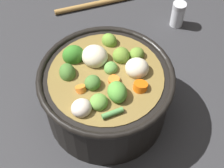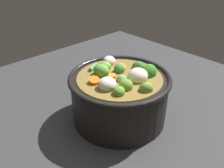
{
  "view_description": "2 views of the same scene",
  "coord_description": "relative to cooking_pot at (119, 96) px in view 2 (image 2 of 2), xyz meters",
  "views": [
    {
      "loc": [
        0.38,
        0.04,
        0.63
      ],
      "look_at": [
        0.02,
        0.01,
        0.12
      ],
      "focal_mm": 53.32,
      "sensor_mm": 36.0,
      "label": 1
    },
    {
      "loc": [
        -0.38,
        0.38,
        0.42
      ],
      "look_at": [
        0.01,
        0.02,
        0.11
      ],
      "focal_mm": 38.42,
      "sensor_mm": 36.0,
      "label": 2
    }
  ],
  "objects": [
    {
      "name": "cooking_pot",
      "position": [
        0.0,
        0.0,
        0.0
      ],
      "size": [
        0.27,
        0.27,
        0.16
      ],
      "color": "black",
      "rests_on": "ground_plane"
    },
    {
      "name": "ground_plane",
      "position": [
        0.0,
        0.0,
        -0.07
      ],
      "size": [
        1.1,
        1.1,
        0.0
      ],
      "primitive_type": "plane",
      "color": "#2D2D30"
    }
  ]
}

